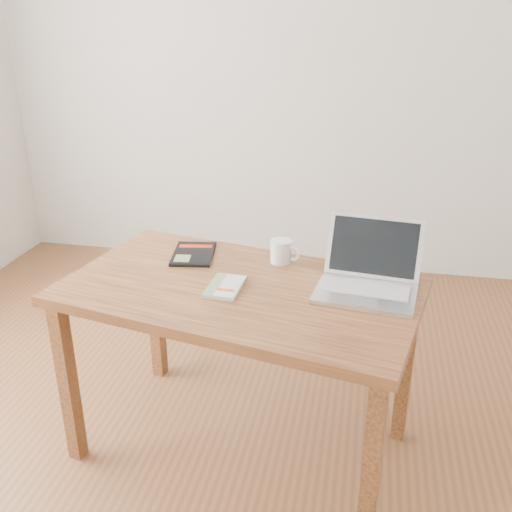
% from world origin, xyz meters
% --- Properties ---
extents(room, '(4.04, 4.04, 2.70)m').
position_xyz_m(room, '(-0.07, 0.00, 1.36)').
color(room, brown).
rests_on(room, ground).
extents(desk, '(1.43, 1.00, 0.75)m').
position_xyz_m(desk, '(0.09, 0.04, 0.66)').
color(desk, brown).
rests_on(desk, ground).
extents(white_guidebook, '(0.13, 0.20, 0.02)m').
position_xyz_m(white_guidebook, '(0.04, 0.01, 0.76)').
color(white_guidebook, beige).
rests_on(white_guidebook, desk).
extents(black_guidebook, '(0.20, 0.27, 0.01)m').
position_xyz_m(black_guidebook, '(-0.17, 0.29, 0.76)').
color(black_guidebook, black).
rests_on(black_guidebook, desk).
extents(laptop, '(0.39, 0.38, 0.23)m').
position_xyz_m(laptop, '(0.55, 0.11, 0.80)').
color(laptop, silver).
rests_on(laptop, desk).
extents(coffee_mug, '(0.12, 0.09, 0.09)m').
position_xyz_m(coffee_mug, '(0.20, 0.29, 0.80)').
color(coffee_mug, white).
rests_on(coffee_mug, desk).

